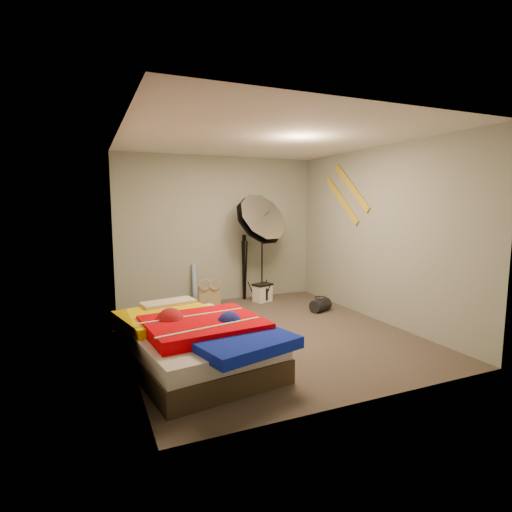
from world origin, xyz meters
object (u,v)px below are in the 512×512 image
duffel_bag (320,305)px  camera_case (262,293)px  camera_tripod (244,263)px  tote_bag (209,297)px  bed (195,341)px  photo_umbrella (259,221)px  wrapping_roll (195,284)px

duffel_bag → camera_case: bearing=100.1°
camera_tripod → tote_bag: bearing=-157.2°
bed → photo_umbrella: bearing=52.4°
duffel_bag → bed: bearing=-172.6°
camera_case → camera_tripod: (-0.23, 0.28, 0.52)m
wrapping_roll → camera_tripod: bearing=-1.9°
bed → camera_tripod: size_ratio=1.82×
wrapping_roll → duffel_bag: 2.14m
duffel_bag → photo_umbrella: (-0.66, 0.92, 1.30)m
camera_case → photo_umbrella: bearing=-177.4°
camera_case → bed: 2.87m
duffel_bag → bed: bed is taller
duffel_bag → photo_umbrella: 1.73m
wrapping_roll → camera_case: size_ratio=2.32×
bed → camera_tripod: (1.55, 2.53, 0.39)m
wrapping_roll → bed: bearing=-104.4°
camera_case → tote_bag: bearing=162.6°
wrapping_roll → photo_umbrella: 1.53m
camera_case → duffel_bag: 1.11m
bed → photo_umbrella: (1.71, 2.22, 1.14)m
wrapping_roll → duffel_bag: (1.71, -1.26, -0.24)m
camera_case → bed: bed is taller
tote_bag → bed: bearing=-103.6°
wrapping_roll → camera_tripod: (0.90, -0.03, 0.32)m
wrapping_roll → duffel_bag: wrapping_roll is taller
photo_umbrella → bed: bearing=-127.6°
wrapping_roll → duffel_bag: bearing=-36.6°
tote_bag → photo_umbrella: photo_umbrella is taller
camera_case → photo_umbrella: photo_umbrella is taller
tote_bag → bed: size_ratio=0.17×
camera_tripod → photo_umbrella: bearing=-64.3°
wrapping_roll → camera_case: (1.12, -0.31, -0.19)m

